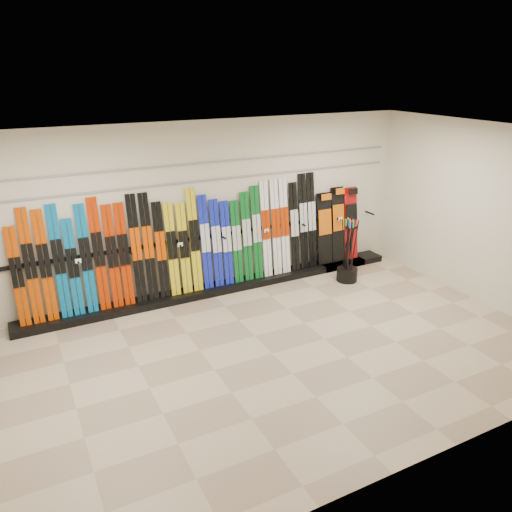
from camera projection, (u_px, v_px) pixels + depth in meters
name	position (u px, v px, depth m)	size (l,w,h in m)	color
floor	(272.00, 354.00, 7.07)	(8.00, 8.00, 0.00)	gray
back_wall	(204.00, 209.00, 8.61)	(8.00, 8.00, 0.00)	beige
right_wall	(485.00, 216.00, 8.23)	(5.00, 5.00, 0.00)	beige
ceiling	(275.00, 139.00, 5.99)	(8.00, 8.00, 0.00)	silver
ski_rack_base	(223.00, 287.00, 9.04)	(8.00, 0.40, 0.12)	black
skis	(184.00, 245.00, 8.49)	(5.36, 0.27, 1.83)	#BF3C00
snowboards	(338.00, 226.00, 9.90)	(0.95, 0.23, 1.49)	black
pole_bin	(347.00, 274.00, 9.43)	(0.39, 0.39, 0.25)	black
ski_poles	(349.00, 250.00, 9.25)	(0.24, 0.31, 1.18)	black
slatwall_rail_0	(203.00, 181.00, 8.41)	(7.60, 0.02, 0.03)	gray
slatwall_rail_1	(202.00, 163.00, 8.31)	(7.60, 0.02, 0.03)	gray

